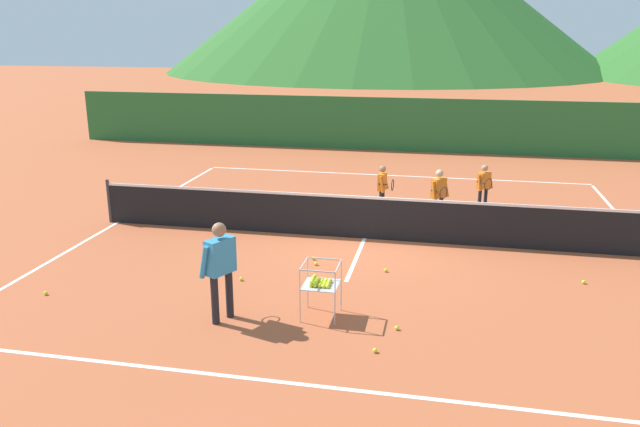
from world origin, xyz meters
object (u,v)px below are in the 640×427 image
object	(u,v)px
instructor	(220,262)
ball_cart	(320,282)
tennis_ball_1	(313,258)
tennis_ball_7	(584,282)
tennis_ball_2	(46,293)
tennis_ball_5	(375,350)
student_2	(484,184)
tennis_ball_3	(386,270)
tennis_ball_4	(241,279)
tennis_net	(365,217)
tennis_ball_0	(316,264)
student_1	(439,191)
tennis_ball_6	(397,328)
student_0	(383,185)

from	to	relation	value
instructor	ball_cart	world-z (taller)	instructor
tennis_ball_1	tennis_ball_7	world-z (taller)	same
tennis_ball_2	tennis_ball_5	distance (m)	5.96
student_2	ball_cart	bearing A→B (deg)	-112.61
student_2	tennis_ball_5	world-z (taller)	student_2
tennis_ball_3	tennis_ball_4	size ratio (longest dim) A/B	1.00
tennis_ball_7	tennis_ball_4	bearing A→B (deg)	-169.70
tennis_ball_1	tennis_ball_4	world-z (taller)	same
instructor	tennis_ball_3	world-z (taller)	instructor
tennis_net	tennis_ball_4	xyz separation A→B (m)	(-1.91, -2.87, -0.47)
student_2	tennis_ball_5	xyz separation A→B (m)	(-1.82, -7.82, -0.69)
instructor	tennis_ball_2	world-z (taller)	instructor
tennis_ball_0	tennis_ball_5	world-z (taller)	same
tennis_ball_4	student_1	bearing A→B (deg)	51.44
ball_cart	tennis_ball_3	size ratio (longest dim) A/B	13.22
tennis_ball_1	tennis_ball_2	bearing A→B (deg)	-148.00
tennis_net	tennis_ball_0	bearing A→B (deg)	-111.55
tennis_net	student_2	xyz separation A→B (m)	(2.65, 2.77, 0.23)
tennis_ball_7	tennis_net	bearing A→B (deg)	157.74
tennis_net	student_1	xyz separation A→B (m)	(1.55, 1.48, 0.29)
student_2	ball_cart	world-z (taller)	student_2
tennis_net	tennis_ball_5	size ratio (longest dim) A/B	182.74
tennis_ball_0	tennis_ball_1	xyz separation A→B (m)	(-0.11, 0.29, 0.00)
tennis_ball_0	tennis_ball_7	size ratio (longest dim) A/B	1.00
tennis_ball_2	tennis_ball_7	world-z (taller)	same
tennis_ball_4	tennis_ball_7	distance (m)	6.29
ball_cart	tennis_ball_0	world-z (taller)	ball_cart
student_2	tennis_ball_5	distance (m)	8.05
tennis_ball_2	tennis_ball_6	xyz separation A→B (m)	(6.14, -0.09, 0.00)
student_1	tennis_ball_2	bearing A→B (deg)	-139.44
ball_cart	tennis_ball_7	xyz separation A→B (m)	(4.46, 2.29, -0.55)
tennis_net	student_1	bearing A→B (deg)	43.60
tennis_net	tennis_ball_3	distance (m)	2.06
student_2	tennis_ball_7	world-z (taller)	student_2
ball_cart	tennis_ball_0	size ratio (longest dim) A/B	13.22
ball_cart	tennis_ball_7	size ratio (longest dim) A/B	13.22
ball_cart	tennis_ball_6	xyz separation A→B (m)	(1.26, -0.23, -0.55)
student_0	tennis_ball_5	distance (m)	7.19
student_0	tennis_ball_2	size ratio (longest dim) A/B	17.98
student_2	student_1	bearing A→B (deg)	-130.30
student_0	student_2	size ratio (longest dim) A/B	1.01
ball_cart	tennis_ball_0	bearing A→B (deg)	103.63
instructor	tennis_ball_4	xyz separation A→B (m)	(-0.24, 1.60, -0.94)
instructor	student_2	world-z (taller)	instructor
ball_cart	tennis_ball_0	distance (m)	2.34
tennis_net	tennis_ball_1	distance (m)	1.81
tennis_ball_6	student_1	bearing A→B (deg)	85.30
tennis_ball_4	student_2	bearing A→B (deg)	51.04
tennis_ball_0	tennis_ball_3	world-z (taller)	same
ball_cart	tennis_ball_6	world-z (taller)	ball_cart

